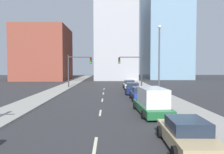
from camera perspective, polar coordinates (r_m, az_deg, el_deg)
sidewalk_left at (r=47.91m, az=-10.81°, el=-1.81°), size 3.16×90.91×0.15m
sidewalk_right at (r=47.73m, az=7.05°, el=-1.80°), size 3.16×90.91×0.15m
lane_stripe_at_9m at (r=11.05m, az=-4.42°, el=-17.32°), size 0.16×2.40×0.01m
lane_stripe_at_16m at (r=18.21m, az=-3.08°, el=-9.30°), size 0.16×2.40×0.01m
lane_stripe_at_23m at (r=24.94m, az=-2.55°, el=-6.04°), size 0.16×2.40×0.01m
lane_stripe_at_29m at (r=31.09m, az=-2.28°, el=-4.31°), size 0.16×2.40×0.01m
lane_stripe_at_36m at (r=37.50m, az=-2.09°, el=-3.11°), size 0.16×2.40×0.01m
building_brick_left at (r=66.60m, az=-17.35°, el=5.80°), size 14.00×16.00×15.11m
building_office_center at (r=68.39m, az=0.79°, el=9.38°), size 12.00×20.00×23.53m
building_glass_right at (r=75.04m, az=13.51°, el=10.78°), size 13.00×20.00×28.92m
traffic_signal_left at (r=39.69m, az=-9.53°, el=2.75°), size 4.33×0.35×5.93m
traffic_signal_right at (r=39.57m, az=5.94°, el=2.77°), size 4.33×0.35×5.93m
street_lamp at (r=29.63m, az=12.23°, el=5.59°), size 0.44×0.44×9.27m
sedan_tan at (r=11.05m, az=19.02°, el=-14.05°), size 2.26×4.80×1.37m
box_truck_green at (r=17.86m, az=10.41°, el=-6.34°), size 2.49×6.05×2.11m
sedan_blue at (r=25.20m, az=7.28°, el=-4.42°), size 2.08×4.28×1.48m
sedan_navy at (r=30.83m, az=5.38°, el=-3.08°), size 2.30×4.49×1.55m
sedan_white at (r=37.40m, az=4.57°, el=-2.08°), size 2.14×4.73×1.50m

